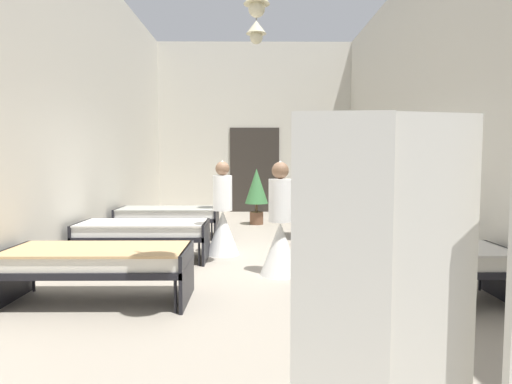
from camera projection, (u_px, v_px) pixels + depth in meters
name	position (u px, v px, depth m)	size (l,w,h in m)	color
ground_plane	(256.00, 263.00, 6.53)	(6.07, 12.74, 0.10)	#9E9384
room_shell	(256.00, 107.00, 7.56)	(5.87, 12.34, 4.80)	beige
bed_left_row_0	(98.00, 261.00, 4.59)	(1.90, 0.84, 0.57)	black
bed_right_row_0	(417.00, 260.00, 4.61)	(1.90, 0.84, 0.57)	black
bed_left_row_1	(143.00, 231.00, 6.48)	(1.90, 0.84, 0.57)	black
bed_right_row_1	(369.00, 231.00, 6.51)	(1.90, 0.84, 0.57)	black
bed_left_row_2	(168.00, 215.00, 8.37)	(1.90, 0.84, 0.57)	black
bed_right_row_2	(343.00, 215.00, 8.40)	(1.90, 0.84, 0.57)	black
nurse_near_aisle	(223.00, 221.00, 6.86)	(0.52, 0.52, 1.49)	white
nurse_mid_aisle	(280.00, 235.00, 5.65)	(0.52, 0.52, 1.49)	white
potted_plant	(256.00, 190.00, 10.05)	(0.53, 0.53, 1.29)	brown
privacy_screen	(436.00, 311.00, 1.87)	(1.24, 0.24, 1.70)	silver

